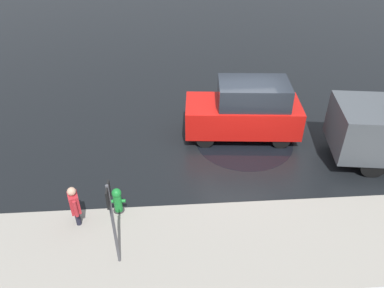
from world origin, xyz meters
TOP-DOWN VIEW (x-y plane):
  - ground_plane at (0.00, 0.00)m, footprint 60.00×60.00m
  - kerb_strip at (0.00, 4.20)m, footprint 24.00×3.20m
  - moving_hatchback at (-0.19, -0.84)m, footprint 4.03×2.02m
  - fire_hydrant at (3.90, 2.69)m, footprint 0.42×0.31m
  - pedestrian at (4.92, 3.04)m, footprint 0.34×0.54m
  - sign_post at (3.73, 4.37)m, footprint 0.07×0.44m
  - puddle_patch at (-0.16, -0.43)m, footprint 3.36×3.36m

SIDE VIEW (x-z plane):
  - ground_plane at x=0.00m, z-range 0.00..0.00m
  - puddle_patch at x=-0.16m, z-range 0.00..0.01m
  - kerb_strip at x=0.00m, z-range 0.00..0.04m
  - fire_hydrant at x=3.90m, z-range 0.00..0.80m
  - pedestrian at x=4.92m, z-range 0.07..1.29m
  - moving_hatchback at x=-0.19m, z-range 0.00..2.06m
  - sign_post at x=3.73m, z-range 0.38..2.78m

